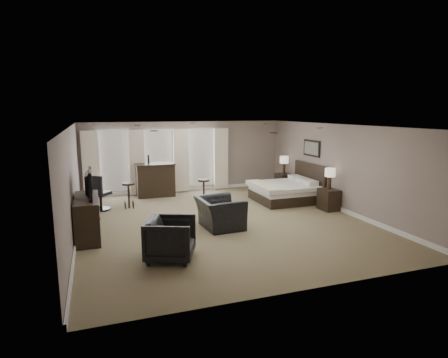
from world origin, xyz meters
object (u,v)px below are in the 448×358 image
object	(u,v)px
lamp_far	(284,165)
bar_counter	(155,180)
armchair_near	(220,208)
bed	(281,183)
armchair_far	(171,237)
nightstand_far	(283,183)
lamp_near	(330,179)
desk_chair	(100,192)
dresser	(87,218)
nightstand_near	(329,200)
bar_stool_left	(129,196)
bar_stool_right	(204,191)
tv	(86,194)

from	to	relation	value
lamp_far	bar_counter	xyz separation A→B (m)	(-4.69, 0.73, -0.40)
armchair_near	bar_counter	size ratio (longest dim) A/B	0.90
bed	armchair_far	world-z (taller)	bed
nightstand_far	lamp_near	world-z (taller)	lamp_near
armchair_near	desk_chair	distance (m)	4.04
bar_counter	dresser	bearing A→B (deg)	-119.66
lamp_near	armchair_near	bearing A→B (deg)	-171.26
nightstand_near	armchair_far	distance (m)	5.77
bed	bar_counter	size ratio (longest dim) A/B	1.45
desk_chair	bar_stool_left	bearing A→B (deg)	-146.38
lamp_near	bar_stool_left	distance (m)	6.18
bar_stool_left	bar_stool_right	distance (m)	2.37
bed	armchair_far	size ratio (longest dim) A/B	2.05
dresser	tv	xyz separation A→B (m)	(0.00, 0.00, 0.57)
lamp_near	bar_counter	size ratio (longest dim) A/B	0.48
armchair_near	bar_stool_left	distance (m)	3.46
bed	armchair_far	distance (m)	5.76
armchair_near	bed	bearing A→B (deg)	-58.12
lamp_near	tv	world-z (taller)	lamp_near
dresser	nightstand_far	bearing A→B (deg)	24.68
nightstand_far	dresser	xyz separation A→B (m)	(-6.92, -3.18, 0.17)
nightstand_near	bar_counter	world-z (taller)	bar_counter
tv	bed	bearing A→B (deg)	-74.00
lamp_far	armchair_far	bearing A→B (deg)	-135.94
nightstand_near	lamp_far	xyz separation A→B (m)	(0.00, 2.90, 0.66)
desk_chair	nightstand_far	bearing A→B (deg)	-137.13
lamp_near	bar_stool_left	xyz separation A→B (m)	(-5.74, 2.22, -0.57)
bed	dresser	size ratio (longest dim) A/B	1.15
nightstand_near	tv	size ratio (longest dim) A/B	0.56
bar_stool_right	desk_chair	size ratio (longest dim) A/B	0.73
armchair_far	desk_chair	size ratio (longest dim) A/B	0.86
nightstand_far	dresser	distance (m)	7.62
lamp_far	bar_counter	bearing A→B (deg)	171.10
tv	desk_chair	world-z (taller)	tv
nightstand_far	armchair_far	bearing A→B (deg)	-135.94
armchair_far	armchair_near	bearing A→B (deg)	-21.81
nightstand_far	tv	world-z (taller)	tv
armchair_far	dresser	bearing A→B (deg)	61.45
dresser	armchair_far	xyz separation A→B (m)	(1.61, -1.96, -0.02)
armchair_far	tv	bearing A→B (deg)	61.45
dresser	desk_chair	bearing A→B (deg)	82.28
bed	tv	world-z (taller)	bed
armchair_far	bar_counter	bearing A→B (deg)	16.04
tv	bar_counter	xyz separation A→B (m)	(2.23, 3.91, -0.47)
lamp_near	desk_chair	xyz separation A→B (m)	(-6.57, 2.28, -0.42)
dresser	bar_stool_right	xyz separation A→B (m)	(3.54, 2.29, -0.09)
armchair_far	desk_chair	bearing A→B (deg)	37.66
tv	armchair_near	size ratio (longest dim) A/B	0.95
lamp_far	tv	distance (m)	7.62
dresser	tv	size ratio (longest dim) A/B	1.47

